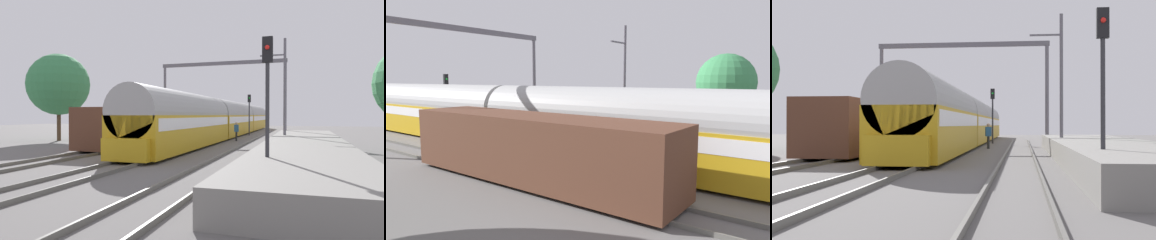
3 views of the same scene
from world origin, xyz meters
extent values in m
plane|color=#63605F|center=(0.00, 0.00, 0.00)|extent=(120.00, 120.00, 0.00)
cube|color=#605E57|center=(-5.02, 0.00, 0.08)|extent=(0.08, 60.00, 0.16)
cube|color=#605E57|center=(-3.58, 0.00, 0.08)|extent=(0.08, 60.00, 0.16)
cube|color=#605E57|center=(-0.72, 0.00, 0.08)|extent=(0.08, 60.00, 0.16)
cube|color=#605E57|center=(0.72, 0.00, 0.08)|extent=(0.08, 60.00, 0.16)
cube|color=#605E57|center=(3.58, 0.00, 0.08)|extent=(0.08, 60.00, 0.16)
cube|color=#605E57|center=(5.02, 0.00, 0.08)|extent=(0.08, 60.00, 0.16)
cube|color=gray|center=(8.12, 2.00, 0.45)|extent=(4.40, 28.00, 0.90)
cube|color=gold|center=(0.00, 4.09, 1.26)|extent=(2.90, 16.00, 2.20)
cube|color=white|center=(0.00, 4.09, 1.89)|extent=(2.93, 15.36, 0.64)
cylinder|color=#9F9F9F|center=(0.00, 4.09, 2.56)|extent=(2.84, 16.00, 2.84)
cube|color=gold|center=(0.00, 20.44, 1.26)|extent=(2.90, 16.00, 2.20)
cube|color=white|center=(0.00, 20.44, 1.89)|extent=(2.93, 15.36, 0.64)
cylinder|color=#9F9F9F|center=(0.00, 20.44, 2.56)|extent=(2.84, 16.00, 2.84)
cube|color=gold|center=(0.00, 36.79, 1.26)|extent=(2.90, 16.00, 2.20)
cube|color=white|center=(0.00, 36.79, 1.89)|extent=(2.93, 15.36, 0.64)
cylinder|color=#9F9F9F|center=(0.00, 36.79, 2.56)|extent=(2.84, 16.00, 2.84)
cube|color=gold|center=(0.00, -4.16, 0.71)|extent=(2.40, 0.50, 1.10)
cube|color=#563323|center=(-4.30, 5.50, 1.51)|extent=(2.80, 13.00, 2.70)
cube|color=black|center=(-4.30, 5.50, 0.21)|extent=(2.52, 11.96, 0.10)
cylinder|color=#2A2A2A|center=(2.18, 12.32, 0.42)|extent=(0.22, 0.22, 0.85)
cube|color=#285684|center=(2.18, 12.32, 1.17)|extent=(0.45, 0.33, 0.64)
sphere|color=tan|center=(2.18, 12.32, 1.61)|extent=(0.24, 0.24, 0.24)
cylinder|color=#2D2D33|center=(6.84, -6.41, 2.10)|extent=(0.14, 0.14, 4.20)
cube|color=black|center=(6.84, -6.41, 4.65)|extent=(0.36, 0.20, 0.90)
sphere|color=red|center=(6.84, -6.53, 4.71)|extent=(0.16, 0.16, 0.16)
cylinder|color=#2D2D33|center=(1.92, 21.66, 1.94)|extent=(0.14, 0.14, 3.88)
cube|color=black|center=(1.92, 21.66, 4.33)|extent=(0.36, 0.20, 0.90)
sphere|color=#19D133|center=(1.92, 21.54, 4.36)|extent=(0.16, 0.16, 0.16)
cylinder|color=slate|center=(-6.30, 15.73, 3.75)|extent=(0.28, 0.28, 7.50)
cylinder|color=slate|center=(6.30, 15.73, 3.75)|extent=(0.28, 0.28, 7.50)
cube|color=slate|center=(0.00, 15.73, 7.68)|extent=(13.00, 0.24, 0.36)
cylinder|color=slate|center=(6.70, 7.39, 4.00)|extent=(0.20, 0.20, 8.00)
cube|color=slate|center=(5.80, 7.39, 6.80)|extent=(1.80, 0.10, 0.10)
camera|label=1|loc=(8.06, -18.57, 2.36)|focal=32.00mm
camera|label=2|loc=(-14.67, -4.82, 4.38)|focal=32.66mm
camera|label=3|loc=(4.45, -21.48, 1.62)|focal=46.49mm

